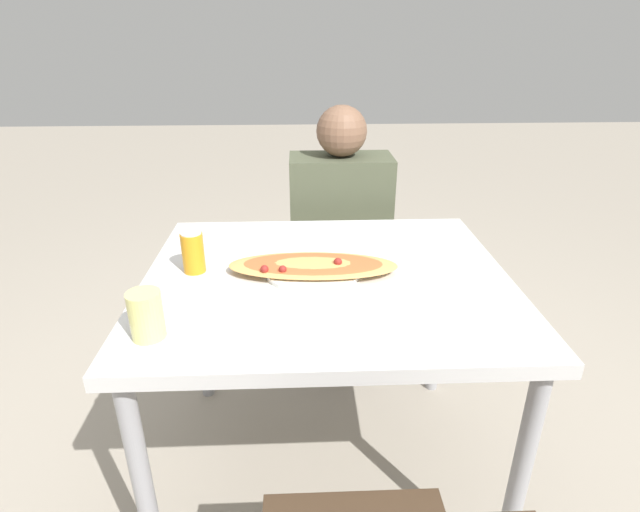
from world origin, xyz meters
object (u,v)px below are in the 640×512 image
at_px(dining_table, 327,298).
at_px(chair_far_seated, 338,249).
at_px(person_seated, 340,219).
at_px(pizza_main, 313,267).
at_px(drink_glass, 146,315).
at_px(soda_can, 193,252).

height_order(dining_table, chair_far_seated, chair_far_seated).
distance_m(chair_far_seated, person_seated, 0.22).
xyz_separation_m(person_seated, pizza_main, (-0.14, -0.66, 0.09)).
bearing_deg(chair_far_seated, dining_table, 83.07).
height_order(dining_table, drink_glass, drink_glass).
distance_m(dining_table, soda_can, 0.42).
relative_size(dining_table, person_seated, 0.93).
relative_size(chair_far_seated, soda_can, 6.96).
xyz_separation_m(chair_far_seated, soda_can, (-0.49, -0.74, 0.32)).
distance_m(chair_far_seated, pizza_main, 0.83).
xyz_separation_m(dining_table, chair_far_seated, (0.10, 0.79, -0.18)).
relative_size(dining_table, chair_far_seated, 1.24).
distance_m(dining_table, pizza_main, 0.11).
relative_size(person_seated, soda_can, 9.30).
bearing_deg(person_seated, pizza_main, 78.34).
xyz_separation_m(chair_far_seated, pizza_main, (-0.14, -0.77, 0.28)).
xyz_separation_m(person_seated, soda_can, (-0.49, -0.63, 0.14)).
height_order(chair_far_seated, pizza_main, chair_far_seated).
xyz_separation_m(chair_far_seated, person_seated, (0.00, -0.11, 0.19)).
relative_size(person_seated, drink_glass, 9.85).
height_order(person_seated, soda_can, person_seated).
bearing_deg(chair_far_seated, pizza_main, 79.97).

